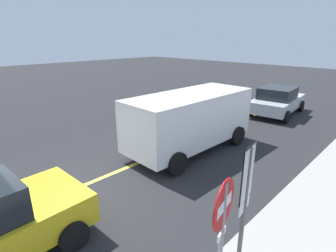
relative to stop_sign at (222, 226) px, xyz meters
name	(u,v)px	position (x,y,z in m)	size (l,w,h in m)	color
ground_plane	(65,194)	(-0.24, 4.90, -1.60)	(80.00, 80.00, 0.00)	#262628
lane_marking_centre	(146,160)	(2.76, 4.90, -1.59)	(28.00, 0.16, 0.01)	#E0D14C
stop_sign	(222,226)	(0.00, 0.00, 0.00)	(0.75, 0.18, 2.34)	gray
speed_limit_sign	(246,188)	(0.90, 0.14, 0.17)	(0.54, 0.10, 2.52)	#4C4C51
white_van	(191,118)	(4.57, 4.40, -0.33)	(5.23, 2.33, 2.20)	white
car_silver_near_curb	(277,100)	(11.86, 4.14, -0.81)	(4.39, 2.43, 1.55)	#B7BABF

